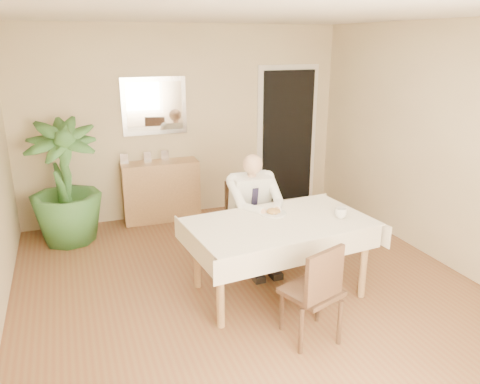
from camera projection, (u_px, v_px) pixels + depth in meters
name	position (u px, v px, depth m)	size (l,w,h in m)	color
room	(254.00, 166.00, 4.22)	(5.00, 5.02, 2.60)	brown
window	(474.00, 273.00, 1.97)	(1.34, 0.04, 1.44)	white
doorway	(287.00, 137.00, 7.02)	(0.96, 0.07, 2.10)	white
mirror	(154.00, 106.00, 6.20)	(0.86, 0.04, 0.76)	silver
dining_table	(279.00, 229.00, 4.45)	(1.81, 1.17, 0.75)	#A77E4C
chair_far	(246.00, 215.00, 5.29)	(0.43, 0.43, 0.89)	#3D2819
chair_near	(316.00, 289.00, 3.74)	(0.53, 0.54, 0.87)	#3D2819
seated_man	(256.00, 207.00, 4.97)	(0.48, 0.72, 1.24)	white
plate	(273.00, 213.00, 4.60)	(0.26, 0.26, 0.02)	white
food	(273.00, 211.00, 4.59)	(0.14, 0.14, 0.06)	olive
knife	(280.00, 213.00, 4.56)	(0.01, 0.01, 0.13)	silver
fork	(272.00, 214.00, 4.53)	(0.01, 0.01, 0.13)	silver
coffee_mug	(341.00, 213.00, 4.50)	(0.12, 0.12, 0.10)	white
sideboard	(161.00, 191.00, 6.42)	(1.03, 0.35, 0.82)	#A77E4C
photo_frame_left	(124.00, 159.00, 6.18)	(0.10, 0.02, 0.14)	silver
photo_frame_center	(147.00, 157.00, 6.28)	(0.10, 0.02, 0.14)	silver
photo_frame_right	(165.00, 155.00, 6.37)	(0.10, 0.02, 0.14)	silver
potted_palm	(64.00, 183.00, 5.60)	(0.85, 0.85, 1.51)	#2F5F29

